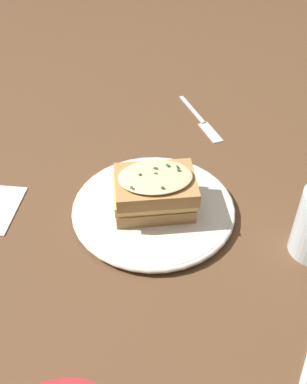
% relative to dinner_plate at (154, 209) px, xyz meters
% --- Properties ---
extents(ground_plane, '(2.40, 2.40, 0.00)m').
position_rel_dinner_plate_xyz_m(ground_plane, '(-0.03, -0.01, -0.01)').
color(ground_plane, brown).
extents(dinner_plate, '(0.27, 0.27, 0.01)m').
position_rel_dinner_plate_xyz_m(dinner_plate, '(0.00, 0.00, 0.00)').
color(dinner_plate, silver).
rests_on(dinner_plate, ground_plane).
extents(sandwich, '(0.15, 0.16, 0.07)m').
position_rel_dinner_plate_xyz_m(sandwich, '(-0.00, -0.00, 0.04)').
color(sandwich, '#B2844C').
rests_on(sandwich, dinner_plate).
extents(fork, '(0.14, 0.15, 0.00)m').
position_rel_dinner_plate_xyz_m(fork, '(0.28, 0.02, -0.01)').
color(fork, silver).
rests_on(fork, ground_plane).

